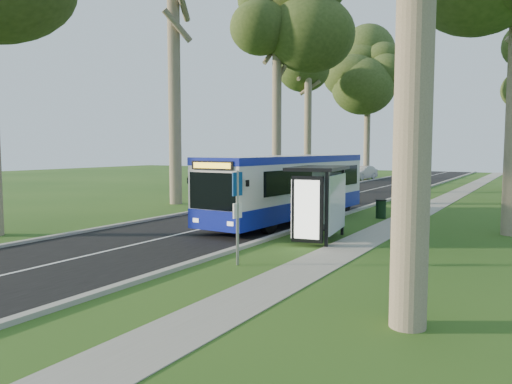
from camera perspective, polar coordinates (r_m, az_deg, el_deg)
ground at (r=17.77m, az=0.75°, el=-5.72°), size 120.00×120.00×0.00m
road at (r=28.14m, az=4.61°, el=-1.74°), size 7.00×100.00×0.02m
kerb_east at (r=26.81m, az=11.37°, el=-2.05°), size 0.25×100.00×0.12m
kerb_west at (r=29.81m, az=-1.46°, el=-1.25°), size 0.25×100.00×0.12m
centre_line at (r=28.14m, az=4.61°, el=-1.71°), size 0.12×100.00×0.00m
footpath at (r=26.01m, az=17.63°, el=-2.51°), size 1.50×100.00×0.02m
bus at (r=22.66m, az=3.79°, el=0.53°), size 2.93×11.34×2.98m
bus_stop_sign at (r=14.04m, az=-2.14°, el=-1.70°), size 0.12×0.38×2.69m
bus_shelter at (r=17.66m, az=7.00°, el=0.32°), size 2.13×3.31×2.66m
litter_bin at (r=24.38m, az=14.08°, el=-1.87°), size 0.51×0.51×0.89m
car_white at (r=37.76m, az=2.99°, el=0.98°), size 2.90×4.19×1.32m
car_silver at (r=53.55m, az=11.97°, el=2.15°), size 2.21×4.67×1.48m
tree_west_c at (r=38.55m, az=2.43°, el=17.92°), size 5.20×5.20×16.11m
tree_west_d at (r=48.16m, az=6.02°, el=14.97°), size 5.20×5.20×15.76m
tree_west_e at (r=56.41m, az=12.69°, el=12.84°), size 5.20×5.20×15.01m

